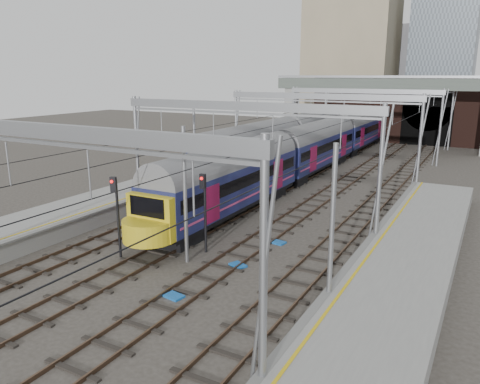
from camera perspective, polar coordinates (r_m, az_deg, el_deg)
The scene contains 15 objects.
ground at distance 23.15m, azimuth -9.34°, elevation -10.04°, with size 160.00×160.00×0.00m, color #38332D.
platform_left at distance 31.42m, azimuth -21.39°, elevation -3.22°, with size 4.32×55.00×1.12m.
platform_right at distance 17.69m, azimuth 15.45°, elevation -16.47°, with size 4.32×47.00×1.12m.
tracks at distance 35.44m, azimuth 5.64°, elevation -1.27°, with size 14.40×80.00×0.22m.
overhead_line at distance 40.33m, azimuth 9.54°, elevation 9.93°, with size 16.80×80.00×8.00m.
retaining_wall at distance 69.64m, azimuth 19.01°, elevation 9.24°, with size 28.00×2.75×9.00m.
overbridge at distance 63.92m, azimuth 17.01°, elevation 11.65°, with size 28.00×3.00×9.25m.
city_skyline at distance 87.95m, azimuth 22.84°, elevation 18.14°, with size 37.50×27.50×60.00m.
train_main at distance 54.40m, azimuth 12.21°, elevation 6.63°, with size 2.93×67.67×4.99m.
train_second at distance 58.41m, azimuth 9.27°, elevation 7.33°, with size 3.04×52.70×5.15m.
signal_near_left at distance 24.89m, azimuth -14.82°, elevation -1.72°, with size 0.35×0.45×4.39m.
signal_near_centre at distance 24.83m, azimuth -4.37°, elevation -1.31°, with size 0.31×0.45×4.39m.
equip_cover_a at distance 21.02m, azimuth -8.05°, elevation -12.46°, with size 0.82×0.58×0.10m, color #175CB0.
equip_cover_b at distance 27.07m, azimuth 4.63°, elevation -6.13°, with size 0.85×0.60×0.10m, color #175CB0.
equip_cover_c at distance 23.90m, azimuth -0.25°, elevation -8.91°, with size 0.84×0.59×0.10m, color #175CB0.
Camera 1 is at (13.21, -16.51, 9.43)m, focal length 35.00 mm.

